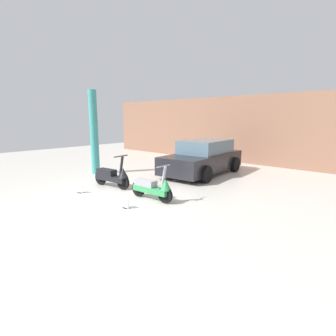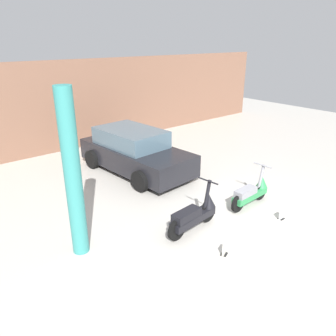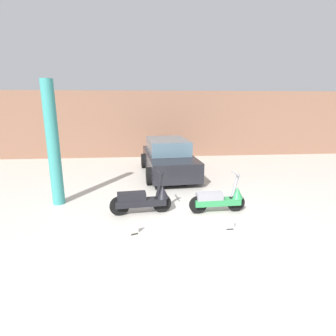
{
  "view_description": "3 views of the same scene",
  "coord_description": "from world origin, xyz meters",
  "px_view_note": "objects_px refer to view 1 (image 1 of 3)",
  "views": [
    {
      "loc": [
        5.82,
        -4.26,
        2.28
      ],
      "look_at": [
        -0.02,
        2.26,
        0.61
      ],
      "focal_mm": 28.0,
      "sensor_mm": 36.0,
      "label": 1
    },
    {
      "loc": [
        -5.91,
        -3.8,
        4.16
      ],
      "look_at": [
        -0.64,
        2.54,
        0.86
      ],
      "focal_mm": 35.0,
      "sensor_mm": 36.0,
      "label": 2
    },
    {
      "loc": [
        -1.16,
        -5.51,
        2.79
      ],
      "look_at": [
        -0.42,
        2.93,
        0.68
      ],
      "focal_mm": 28.0,
      "sensor_mm": 36.0,
      "label": 3
    }
  ],
  "objects_px": {
    "scooter_front_left": "(113,176)",
    "placard_near_left_scooter": "(80,189)",
    "car_rear_left": "(203,158)",
    "scooter_front_right": "(153,187)",
    "support_column_side": "(94,133)",
    "placard_near_right_scooter": "(126,204)"
  },
  "relations": [
    {
      "from": "placard_near_right_scooter",
      "to": "placard_near_left_scooter",
      "type": "bearing_deg",
      "value": -178.74
    },
    {
      "from": "car_rear_left",
      "to": "scooter_front_right",
      "type": "bearing_deg",
      "value": 9.77
    },
    {
      "from": "scooter_front_right",
      "to": "placard_near_left_scooter",
      "type": "xyz_separation_m",
      "value": [
        -2.2,
        -1.0,
        -0.25
      ]
    },
    {
      "from": "placard_near_right_scooter",
      "to": "support_column_side",
      "type": "height_order",
      "value": "support_column_side"
    },
    {
      "from": "scooter_front_left",
      "to": "support_column_side",
      "type": "xyz_separation_m",
      "value": [
        -2.42,
        0.91,
        1.31
      ]
    },
    {
      "from": "scooter_front_right",
      "to": "placard_near_right_scooter",
      "type": "bearing_deg",
      "value": -94.68
    },
    {
      "from": "scooter_front_left",
      "to": "car_rear_left",
      "type": "distance_m",
      "value": 4.0
    },
    {
      "from": "placard_near_left_scooter",
      "to": "car_rear_left",
      "type": "bearing_deg",
      "value": 76.48
    },
    {
      "from": "scooter_front_left",
      "to": "scooter_front_right",
      "type": "relative_size",
      "value": 1.07
    },
    {
      "from": "scooter_front_left",
      "to": "support_column_side",
      "type": "height_order",
      "value": "support_column_side"
    },
    {
      "from": "placard_near_left_scooter",
      "to": "placard_near_right_scooter",
      "type": "xyz_separation_m",
      "value": [
        2.16,
        0.05,
        0.0
      ]
    },
    {
      "from": "scooter_front_left",
      "to": "support_column_side",
      "type": "relative_size",
      "value": 0.47
    },
    {
      "from": "scooter_front_right",
      "to": "car_rear_left",
      "type": "distance_m",
      "value": 4.09
    },
    {
      "from": "support_column_side",
      "to": "placard_near_right_scooter",
      "type": "bearing_deg",
      "value": -24.15
    },
    {
      "from": "scooter_front_right",
      "to": "placard_near_left_scooter",
      "type": "height_order",
      "value": "scooter_front_right"
    },
    {
      "from": "scooter_front_right",
      "to": "support_column_side",
      "type": "height_order",
      "value": "support_column_side"
    },
    {
      "from": "placard_near_left_scooter",
      "to": "placard_near_right_scooter",
      "type": "bearing_deg",
      "value": 1.26
    },
    {
      "from": "placard_near_left_scooter",
      "to": "support_column_side",
      "type": "relative_size",
      "value": 0.08
    },
    {
      "from": "scooter_front_left",
      "to": "placard_near_left_scooter",
      "type": "distance_m",
      "value": 1.15
    },
    {
      "from": "scooter_front_right",
      "to": "placard_near_right_scooter",
      "type": "height_order",
      "value": "scooter_front_right"
    },
    {
      "from": "placard_near_left_scooter",
      "to": "support_column_side",
      "type": "height_order",
      "value": "support_column_side"
    },
    {
      "from": "support_column_side",
      "to": "scooter_front_right",
      "type": "bearing_deg",
      "value": -12.84
    }
  ]
}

